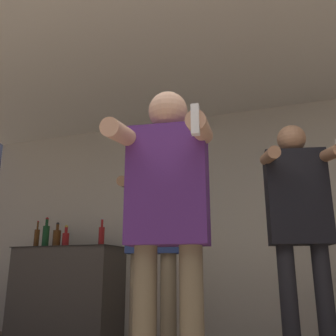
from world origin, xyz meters
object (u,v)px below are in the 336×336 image
at_px(bottle_amber_bourbon, 37,238).
at_px(person_woman_foreground, 168,207).
at_px(bottle_short_whiskey, 66,238).
at_px(person_spectator_back, 154,233).
at_px(bottle_tall_gin, 46,235).
at_px(person_man_side, 299,217).
at_px(bottle_clear_vodka, 102,235).
at_px(bottle_red_label, 57,238).

xyz_separation_m(bottle_amber_bourbon, person_woman_foreground, (2.38, -1.97, -0.09)).
bearing_deg(bottle_short_whiskey, person_woman_foreground, -44.99).
relative_size(person_woman_foreground, person_spectator_back, 0.98).
bearing_deg(bottle_tall_gin, person_man_side, -19.31).
height_order(bottle_clear_vodka, bottle_tall_gin, bottle_tall_gin).
relative_size(bottle_short_whiskey, person_woman_foreground, 0.15).
distance_m(bottle_red_label, person_woman_foreground, 2.88).
distance_m(bottle_tall_gin, person_man_side, 3.07).
bearing_deg(bottle_tall_gin, bottle_clear_vodka, 0.00).
bearing_deg(person_woman_foreground, bottle_amber_bourbon, 140.42).
bearing_deg(bottle_clear_vodka, person_spectator_back, -40.93).
bearing_deg(bottle_clear_vodka, person_woman_foreground, -52.78).
distance_m(bottle_tall_gin, bottle_amber_bourbon, 0.13).
bearing_deg(person_spectator_back, person_woman_foreground, -65.00).
relative_size(bottle_amber_bourbon, person_woman_foreground, 0.19).
xyz_separation_m(bottle_clear_vodka, person_woman_foreground, (1.50, -1.97, -0.09)).
xyz_separation_m(person_man_side, person_spectator_back, (-1.17, 0.17, -0.06)).
height_order(bottle_red_label, bottle_short_whiskey, bottle_red_label).
bearing_deg(person_man_side, bottle_short_whiskey, 158.78).
xyz_separation_m(bottle_red_label, person_woman_foreground, (2.10, -1.97, -0.08)).
bearing_deg(person_spectator_back, bottle_clear_vodka, 139.07).
height_order(bottle_amber_bourbon, person_man_side, person_man_side).
distance_m(person_woman_foreground, person_man_side, 1.15).
distance_m(bottle_tall_gin, person_spectator_back, 1.92).
xyz_separation_m(bottle_tall_gin, person_spectator_back, (1.73, -0.84, -0.12)).
bearing_deg(bottle_amber_bourbon, bottle_tall_gin, -0.00).
bearing_deg(bottle_tall_gin, person_woman_foreground, -41.16).
distance_m(person_woman_foreground, person_spectator_back, 1.25).
bearing_deg(bottle_clear_vodka, bottle_short_whiskey, -180.00).
distance_m(bottle_clear_vodka, bottle_short_whiskey, 0.47).
bearing_deg(person_spectator_back, person_man_side, -8.44).
bearing_deg(person_woman_foreground, bottle_clear_vodka, 127.22).
xyz_separation_m(bottle_short_whiskey, person_man_side, (2.61, -1.01, -0.01)).
bearing_deg(bottle_red_label, person_spectator_back, -28.18).
distance_m(bottle_clear_vodka, person_woman_foreground, 2.48).
bearing_deg(bottle_clear_vodka, bottle_red_label, -180.00).
bearing_deg(bottle_short_whiskey, person_man_side, -21.22).
bearing_deg(bottle_short_whiskey, bottle_red_label, 180.00).
height_order(bottle_tall_gin, person_man_side, person_man_side).
relative_size(bottle_red_label, bottle_amber_bourbon, 0.90).
distance_m(bottle_clear_vodka, bottle_tall_gin, 0.76).
bearing_deg(bottle_red_label, bottle_tall_gin, 180.00).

